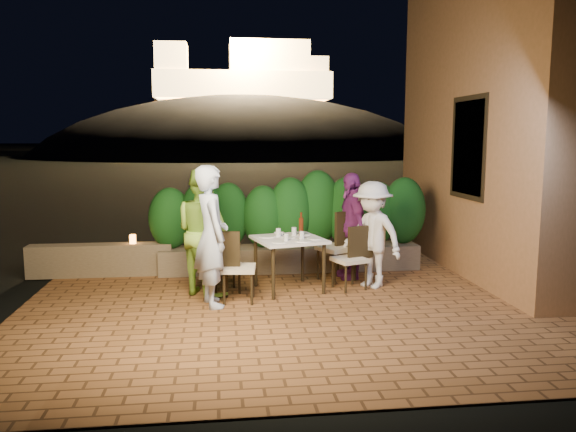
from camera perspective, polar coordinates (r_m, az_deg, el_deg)
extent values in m
plane|color=black|center=(7.01, 1.04, -10.08)|extent=(400.00, 400.00, 0.00)
cube|color=brown|center=(7.50, 0.50, -9.30)|extent=(7.00, 6.00, 0.15)
cube|color=#A06B3F|center=(9.73, 21.10, 9.51)|extent=(1.60, 5.00, 5.00)
cube|color=black|center=(8.93, 18.00, 6.62)|extent=(0.08, 1.00, 1.40)
cube|color=black|center=(8.92, 17.95, 6.62)|extent=(0.06, 1.15, 1.55)
cube|color=brown|center=(9.18, 0.27, -4.29)|extent=(4.20, 0.55, 0.40)
cube|color=brown|center=(9.29, -18.47, -4.25)|extent=(2.20, 0.30, 0.50)
ellipsoid|color=black|center=(66.95, -4.47, 2.72)|extent=(52.00, 40.00, 22.00)
cylinder|color=white|center=(7.56, -0.90, -2.67)|extent=(0.19, 0.19, 0.01)
cylinder|color=white|center=(7.98, -2.11, -2.09)|extent=(0.24, 0.24, 0.01)
cylinder|color=white|center=(7.84, 2.69, -2.29)|extent=(0.22, 0.22, 0.01)
cylinder|color=white|center=(8.19, 1.54, -1.83)|extent=(0.23, 0.23, 0.01)
cylinder|color=white|center=(7.93, 0.11, -2.17)|extent=(0.21, 0.21, 0.01)
cylinder|color=white|center=(7.65, 1.53, -2.54)|extent=(0.23, 0.23, 0.01)
cylinder|color=silver|center=(7.68, -0.19, -2.16)|extent=(0.06, 0.06, 0.10)
cylinder|color=silver|center=(7.99, -0.99, -1.69)|extent=(0.07, 0.07, 0.12)
cylinder|color=silver|center=(7.81, 1.41, -1.96)|extent=(0.06, 0.06, 0.11)
cylinder|color=silver|center=(8.08, 0.63, -1.57)|extent=(0.07, 0.07, 0.12)
imported|color=white|center=(8.12, -0.91, -1.83)|extent=(0.17, 0.17, 0.04)
imported|color=#ACC0DE|center=(7.22, -7.79, -2.04)|extent=(0.59, 0.75, 1.81)
imported|color=#8AC43D|center=(7.76, -8.58, -1.59)|extent=(1.05, 1.08, 1.75)
imported|color=silver|center=(8.15, 8.56, -1.90)|extent=(1.05, 1.13, 1.53)
imported|color=#762774|center=(8.64, 6.43, -0.98)|extent=(0.46, 0.98, 1.63)
cylinder|color=orange|center=(9.14, -15.50, -2.28)|extent=(0.10, 0.10, 0.14)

